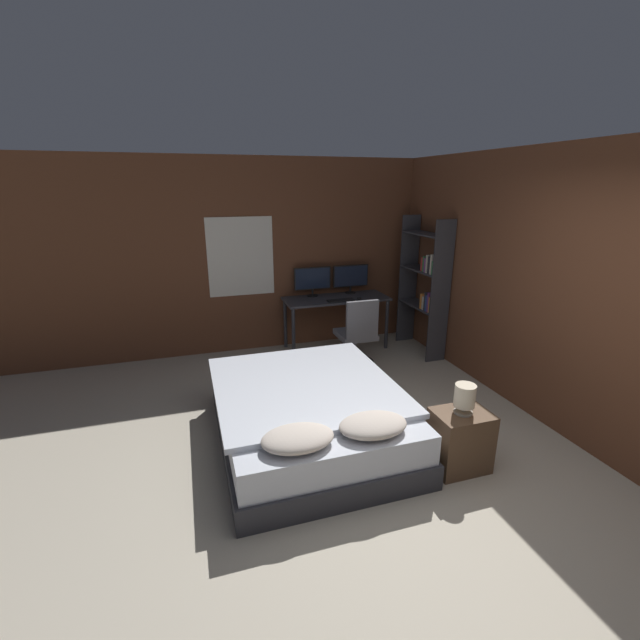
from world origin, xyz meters
The scene contains 13 objects.
ground_plane centered at (0.00, 0.00, 0.00)m, with size 20.00×20.00×0.00m, color #B2A893.
wall_back centered at (-0.01, 3.86, 1.35)m, with size 12.00×0.08×2.70m.
wall_side_right centered at (1.85, 1.50, 1.35)m, with size 0.06×12.00×2.70m.
bed centered at (-0.54, 1.29, 0.27)m, with size 1.66×2.07×0.61m.
nightstand centered at (0.56, 0.49, 0.26)m, with size 0.46×0.35×0.52m.
bedside_lamp centered at (0.56, 0.49, 0.67)m, with size 0.17×0.17×0.25m.
desk centered at (0.52, 3.50, 0.67)m, with size 1.51×0.59×0.77m.
monitor_left centered at (0.22, 3.69, 1.01)m, with size 0.54×0.16×0.43m.
monitor_right centered at (0.81, 3.69, 1.01)m, with size 0.54×0.16×0.43m.
keyboard centered at (0.52, 3.30, 0.78)m, with size 0.38×0.13×0.02m.
computer_mouse centered at (0.80, 3.30, 0.79)m, with size 0.07×0.05×0.04m.
office_chair centered at (0.56, 2.77, 0.38)m, with size 0.52×0.52×0.94m.
bookshelf centered at (1.66, 2.94, 1.06)m, with size 0.29×0.90×1.91m.
Camera 1 is at (-1.51, -2.14, 2.32)m, focal length 24.00 mm.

